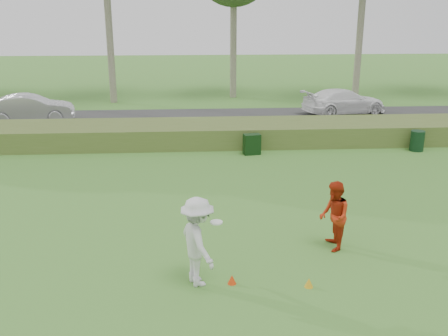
{
  "coord_description": "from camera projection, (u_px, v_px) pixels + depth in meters",
  "views": [
    {
      "loc": [
        -0.93,
        -10.01,
        5.72
      ],
      "look_at": [
        0.0,
        4.0,
        1.3
      ],
      "focal_mm": 40.0,
      "sensor_mm": 36.0,
      "label": 1
    }
  ],
  "objects": [
    {
      "name": "player_white",
      "position": [
        198.0,
        242.0,
        10.69
      ],
      "size": [
        1.17,
        1.47,
        1.99
      ],
      "rotation": [
        0.0,
        0.0,
        1.95
      ],
      "color": "silver",
      "rests_on": "ground"
    },
    {
      "name": "player_red",
      "position": [
        334.0,
        216.0,
        12.33
      ],
      "size": [
        0.71,
        0.89,
        1.76
      ],
      "primitive_type": "imported",
      "rotation": [
        0.0,
        0.0,
        -1.62
      ],
      "color": "#B3280F",
      "rests_on": "ground"
    },
    {
      "name": "cone_orange",
      "position": [
        232.0,
        279.0,
        10.93
      ],
      "size": [
        0.19,
        0.19,
        0.21
      ],
      "primitive_type": "cone",
      "color": "red",
      "rests_on": "ground"
    },
    {
      "name": "car_right",
      "position": [
        344.0,
        101.0,
        28.66
      ],
      "size": [
        5.21,
        3.11,
        1.41
      ],
      "primitive_type": "imported",
      "rotation": [
        0.0,
        0.0,
        1.82
      ],
      "color": "white",
      "rests_on": "park_road"
    },
    {
      "name": "cone_yellow",
      "position": [
        309.0,
        283.0,
        10.8
      ],
      "size": [
        0.19,
        0.19,
        0.21
      ],
      "primitive_type": "cone",
      "color": "gold",
      "rests_on": "ground"
    },
    {
      "name": "car_mid",
      "position": [
        30.0,
        108.0,
        26.48
      ],
      "size": [
        4.68,
        2.32,
        1.47
      ],
      "primitive_type": "imported",
      "rotation": [
        0.0,
        0.0,
        1.75
      ],
      "color": "silver",
      "rests_on": "park_road"
    },
    {
      "name": "ground",
      "position": [
        236.0,
        275.0,
        11.31
      ],
      "size": [
        120.0,
        120.0,
        0.0
      ],
      "primitive_type": "plane",
      "color": "#377527",
      "rests_on": "ground"
    },
    {
      "name": "utility_cabinet",
      "position": [
        252.0,
        144.0,
        20.78
      ],
      "size": [
        0.75,
        0.54,
        0.85
      ],
      "primitive_type": "cube",
      "rotation": [
        0.0,
        0.0,
        0.17
      ],
      "color": "black",
      "rests_on": "ground"
    },
    {
      "name": "park_road",
      "position": [
        208.0,
        119.0,
        27.48
      ],
      "size": [
        80.0,
        6.0,
        0.06
      ],
      "primitive_type": "cube",
      "color": "#2D2D2D",
      "rests_on": "ground"
    },
    {
      "name": "reed_strip",
      "position": [
        212.0,
        133.0,
        22.59
      ],
      "size": [
        80.0,
        3.0,
        0.9
      ],
      "primitive_type": "cube",
      "color": "#475F26",
      "rests_on": "ground"
    },
    {
      "name": "trash_bin",
      "position": [
        417.0,
        141.0,
        21.3
      ],
      "size": [
        0.62,
        0.62,
        0.87
      ],
      "primitive_type": "cylinder",
      "rotation": [
        0.0,
        0.0,
        0.07
      ],
      "color": "black",
      "rests_on": "ground"
    }
  ]
}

